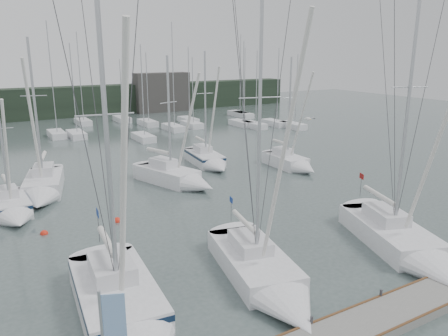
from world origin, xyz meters
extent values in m
plane|color=#445351|center=(0.00, 0.00, 0.00)|extent=(160.00, 160.00, 0.00)
cube|color=slate|center=(0.00, -5.00, 0.20)|extent=(24.00, 2.00, 0.40)
cube|color=black|center=(0.00, 62.00, 2.50)|extent=(90.00, 4.00, 5.00)
cube|color=#3A3835|center=(18.00, 60.00, 3.50)|extent=(10.00, 3.00, 7.00)
cube|color=silver|center=(10.05, 46.53, 0.35)|extent=(1.80, 4.50, 0.90)
cylinder|color=#A8ABB0|center=(10.05, 46.03, 5.70)|extent=(0.12, 0.12, 9.81)
cube|color=silver|center=(1.86, 52.32, 0.35)|extent=(1.80, 4.50, 0.90)
cylinder|color=#A8ABB0|center=(1.86, 51.82, 7.15)|extent=(0.12, 0.12, 12.70)
cube|color=silver|center=(11.69, 40.77, 0.35)|extent=(1.80, 4.50, 0.90)
cylinder|color=#A8ABB0|center=(11.69, 40.27, 7.67)|extent=(0.12, 0.12, 13.74)
cube|color=silver|center=(5.57, 36.08, 0.35)|extent=(1.80, 4.50, 0.90)
cylinder|color=#A8ABB0|center=(5.57, 35.58, 6.20)|extent=(0.12, 0.12, 10.80)
cube|color=silver|center=(-3.43, 43.72, 0.35)|extent=(1.80, 4.50, 0.90)
cylinder|color=#A8ABB0|center=(-3.43, 43.22, 7.59)|extent=(0.12, 0.12, 13.59)
cube|color=silver|center=(26.95, 47.88, 0.35)|extent=(1.80, 4.50, 0.90)
cylinder|color=#A8ABB0|center=(26.95, 47.38, 7.13)|extent=(0.12, 0.12, 12.65)
cube|color=silver|center=(7.85, 52.06, 0.35)|extent=(1.80, 4.50, 0.90)
cylinder|color=#A8ABB0|center=(7.85, 51.56, 5.21)|extent=(0.12, 0.12, 8.82)
cube|color=silver|center=(27.37, 33.71, 0.35)|extent=(1.80, 4.50, 0.90)
cylinder|color=#A8ABB0|center=(27.37, 33.21, 5.60)|extent=(0.12, 0.12, 9.59)
cube|color=silver|center=(15.12, 41.84, 0.35)|extent=(1.80, 4.50, 0.90)
cylinder|color=#A8ABB0|center=(15.12, 41.34, 5.41)|extent=(0.12, 0.12, 9.21)
cube|color=silver|center=(22.70, 36.82, 0.35)|extent=(1.80, 4.50, 0.90)
cylinder|color=#A8ABB0|center=(22.70, 36.32, 5.84)|extent=(0.12, 0.12, 10.07)
cube|color=silver|center=(26.46, 36.83, 0.35)|extent=(1.80, 4.50, 0.90)
cylinder|color=#A8ABB0|center=(26.46, 36.33, 6.00)|extent=(0.12, 0.12, 10.41)
cube|color=silver|center=(21.97, 39.12, 0.35)|extent=(1.80, 4.50, 0.90)
cylinder|color=#A8ABB0|center=(21.97, 38.62, 6.50)|extent=(0.12, 0.12, 11.40)
cube|color=silver|center=(16.46, 45.85, 0.35)|extent=(1.80, 4.50, 0.90)
cylinder|color=#A8ABB0|center=(16.46, 45.35, 6.12)|extent=(0.12, 0.12, 10.63)
cube|color=silver|center=(26.89, 46.42, 0.35)|extent=(1.80, 4.50, 0.90)
cylinder|color=#A8ABB0|center=(26.89, 45.92, 6.07)|extent=(0.12, 0.12, 10.54)
cube|color=silver|center=(-1.26, 42.18, 0.35)|extent=(1.80, 4.50, 0.90)
cylinder|color=#A8ABB0|center=(-1.26, 41.68, 6.30)|extent=(0.12, 0.12, 10.99)
cube|color=silver|center=(-8.23, 1.48, 0.49)|extent=(3.66, 6.67, 1.63)
cube|color=silver|center=(-8.19, 2.02, 1.68)|extent=(1.93, 2.71, 0.76)
cylinder|color=#A8ABB0|center=(-8.27, 1.02, 7.35)|extent=(0.20, 0.20, 12.10)
cylinder|color=silver|center=(-8.13, 2.76, 2.66)|extent=(0.56, 3.16, 0.30)
cube|color=#0F1F37|center=(-8.23, 1.48, 1.03)|extent=(3.68, 6.69, 0.27)
cube|color=navy|center=(-7.95, 4.90, 3.26)|extent=(0.07, 0.59, 0.39)
cube|color=silver|center=(-1.23, 1.28, 0.41)|extent=(4.16, 6.93, 1.36)
cone|color=silver|center=(-2.19, -3.25, 0.41)|extent=(3.40, 3.31, 2.89)
cube|color=silver|center=(-1.14, 1.72, 1.40)|extent=(2.09, 2.86, 0.63)
cylinder|color=#A8ABB0|center=(-1.33, 0.82, 7.56)|extent=(0.16, 0.16, 12.95)
cylinder|color=silver|center=(-0.96, 2.54, 2.21)|extent=(0.90, 3.15, 0.25)
cube|color=navy|center=(-0.53, 4.62, 2.71)|extent=(0.12, 0.48, 0.33)
cube|color=silver|center=(7.62, 0.21, 0.45)|extent=(5.14, 7.62, 1.48)
cone|color=silver|center=(5.94, -4.52, 0.45)|extent=(3.80, 3.83, 2.97)
cube|color=silver|center=(7.78, 0.67, 1.53)|extent=(2.48, 3.19, 0.69)
cylinder|color=#A8ABB0|center=(7.45, -0.27, 7.73)|extent=(0.18, 0.18, 13.09)
cylinder|color=silver|center=(8.09, 1.53, 2.42)|extent=(1.41, 3.33, 0.28)
cube|color=maroon|center=(8.86, 3.71, 2.97)|extent=(0.20, 0.51, 0.36)
cube|color=silver|center=(-11.16, 16.66, 0.41)|extent=(2.50, 4.51, 1.36)
cone|color=silver|center=(-10.99, 13.53, 0.41)|extent=(2.36, 2.00, 2.26)
cube|color=silver|center=(-11.18, 17.12, 1.40)|extent=(1.34, 1.82, 0.63)
cylinder|color=#A8ABB0|center=(-11.14, 16.35, 5.14)|extent=(0.16, 0.16, 8.11)
cylinder|color=silver|center=(-11.21, 17.54, 2.22)|extent=(0.37, 2.16, 0.25)
cube|color=#0F1F37|center=(-11.16, 16.66, 0.86)|extent=(2.52, 4.53, 0.23)
cube|color=silver|center=(-8.33, 20.61, 0.48)|extent=(3.94, 6.30, 1.59)
cone|color=silver|center=(-9.31, 16.56, 0.48)|extent=(3.16, 3.05, 2.65)
cube|color=silver|center=(-8.21, 21.13, 1.64)|extent=(1.96, 2.61, 0.74)
cylinder|color=#A8ABB0|center=(-8.43, 20.21, 6.56)|extent=(0.19, 0.19, 10.58)
cylinder|color=silver|center=(-8.06, 21.75, 2.60)|extent=(0.96, 2.85, 0.30)
cube|color=silver|center=(1.17, 17.91, 0.47)|extent=(4.22, 6.11, 1.58)
cone|color=silver|center=(2.48, 14.14, 0.47)|extent=(3.17, 3.09, 2.52)
cube|color=silver|center=(1.00, 18.41, 1.63)|extent=(2.04, 2.57, 0.74)
cylinder|color=#A8ABB0|center=(1.30, 17.53, 5.90)|extent=(0.19, 0.19, 9.27)
cylinder|color=silver|center=(0.80, 18.97, 2.57)|extent=(1.17, 2.68, 0.29)
cube|color=silver|center=(6.87, 22.06, 0.42)|extent=(2.94, 5.44, 1.38)
cone|color=silver|center=(6.47, 18.35, 0.42)|extent=(2.62, 2.48, 2.40)
cube|color=silver|center=(6.92, 22.52, 1.43)|extent=(1.53, 2.21, 0.65)
cylinder|color=#A8ABB0|center=(6.83, 21.69, 5.98)|extent=(0.17, 0.17, 9.74)
cylinder|color=silver|center=(6.98, 23.09, 2.26)|extent=(0.53, 2.56, 0.26)
cube|color=#0F1F37|center=(6.87, 22.06, 0.88)|extent=(2.96, 5.46, 0.23)
cube|color=silver|center=(13.11, 17.07, 0.41)|extent=(2.33, 4.55, 1.38)
cone|color=silver|center=(13.09, 13.83, 0.41)|extent=(2.31, 1.96, 2.30)
cube|color=silver|center=(13.11, 17.53, 1.43)|extent=(1.28, 1.82, 0.64)
cylinder|color=#A8ABB0|center=(13.11, 16.75, 5.73)|extent=(0.17, 0.17, 9.26)
cylinder|color=silver|center=(13.12, 17.98, 2.25)|extent=(0.27, 2.22, 0.26)
sphere|color=red|center=(-5.24, 11.35, 0.00)|extent=(0.56, 0.56, 0.56)
sphere|color=red|center=(-9.73, 11.60, 0.00)|extent=(0.48, 0.48, 0.48)
ellipsoid|color=white|center=(2.34, 1.75, 7.49)|extent=(0.21, 0.40, 0.18)
cube|color=gray|center=(2.09, 1.74, 7.51)|extent=(0.40, 0.14, 0.10)
cube|color=gray|center=(2.59, 1.76, 7.51)|extent=(0.40, 0.14, 0.10)
camera|label=1|loc=(-12.61, -15.41, 10.90)|focal=35.00mm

